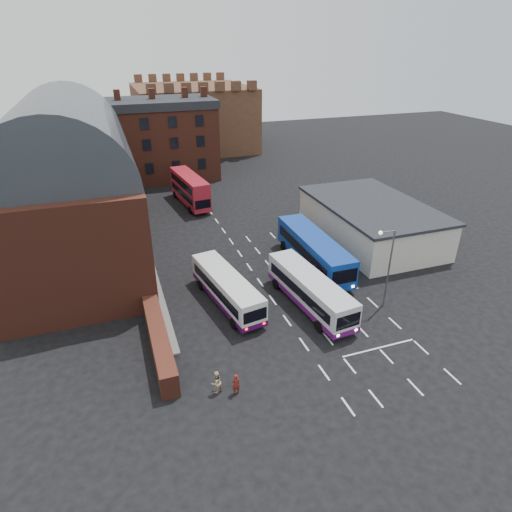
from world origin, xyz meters
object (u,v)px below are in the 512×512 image
object	(u,v)px
bus_white_outbound	(227,287)
bus_red_double	(190,189)
bus_white_inbound	(310,289)
bus_blue	(314,249)
pedestrian_red	(236,384)
pedestrian_beige	(216,382)
street_lamp	(387,262)

from	to	relation	value
bus_white_outbound	bus_red_double	bearing A→B (deg)	75.84
bus_white_outbound	bus_white_inbound	world-z (taller)	bus_white_inbound
bus_blue	pedestrian_red	bearing A→B (deg)	48.72
pedestrian_red	pedestrian_beige	world-z (taller)	pedestrian_beige
bus_white_inbound	bus_blue	bearing A→B (deg)	-124.68
bus_blue	bus_white_inbound	bearing A→B (deg)	61.63
bus_red_double	pedestrian_red	xyz separation A→B (m)	(-4.38, -35.64, -1.42)
bus_blue	bus_red_double	world-z (taller)	bus_red_double
bus_white_inbound	bus_red_double	world-z (taller)	bus_red_double
bus_white_inbound	pedestrian_red	size ratio (longest dim) A/B	7.05
bus_white_inbound	pedestrian_beige	distance (m)	12.19
street_lamp	bus_white_outbound	bearing A→B (deg)	158.85
bus_white_inbound	bus_blue	world-z (taller)	bus_blue
bus_white_outbound	pedestrian_red	size ratio (longest dim) A/B	6.69
bus_white_outbound	bus_white_inbound	distance (m)	6.99
bus_blue	pedestrian_beige	size ratio (longest dim) A/B	7.44
bus_white_outbound	street_lamp	xyz separation A→B (m)	(12.21, -4.72, 2.65)
bus_red_double	bus_white_inbound	bearing A→B (deg)	92.08
bus_blue	street_lamp	world-z (taller)	street_lamp
bus_white_inbound	bus_blue	distance (m)	7.17
bus_red_double	bus_white_outbound	bearing A→B (deg)	78.62
pedestrian_beige	bus_blue	bearing A→B (deg)	-157.30
street_lamp	bus_red_double	bearing A→B (deg)	108.69
bus_red_double	pedestrian_beige	size ratio (longest dim) A/B	6.46
bus_red_double	street_lamp	distance (m)	31.84
bus_red_double	pedestrian_beige	xyz separation A→B (m)	(-5.53, -35.14, -1.37)
bus_white_outbound	bus_red_double	distance (m)	25.46
bus_white_outbound	bus_white_inbound	bearing A→B (deg)	-32.70
pedestrian_beige	bus_white_inbound	bearing A→B (deg)	-166.96
bus_red_double	bus_blue	bearing A→B (deg)	102.91
bus_blue	pedestrian_beige	distance (m)	18.89
pedestrian_beige	bus_red_double	bearing A→B (deg)	-121.17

